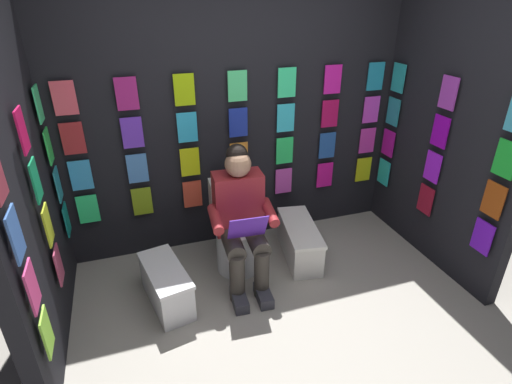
% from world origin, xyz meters
% --- Properties ---
extents(ground_plane, '(30.00, 30.00, 0.00)m').
position_xyz_m(ground_plane, '(0.00, 0.00, 0.00)').
color(ground_plane, '#9E998E').
extents(display_wall_back, '(3.23, 0.14, 2.33)m').
position_xyz_m(display_wall_back, '(0.00, -1.67, 1.16)').
color(display_wall_back, black).
rests_on(display_wall_back, ground).
extents(display_wall_left, '(0.14, 1.63, 2.33)m').
position_xyz_m(display_wall_left, '(-1.61, -0.81, 1.16)').
color(display_wall_left, black).
rests_on(display_wall_left, ground).
extents(display_wall_right, '(0.14, 1.63, 2.33)m').
position_xyz_m(display_wall_right, '(1.61, -0.81, 1.16)').
color(display_wall_right, black).
rests_on(display_wall_right, ground).
extents(toilet, '(0.41, 0.56, 0.77)m').
position_xyz_m(toilet, '(0.16, -1.18, 0.33)').
color(toilet, white).
rests_on(toilet, ground).
extents(person_reading, '(0.54, 0.70, 1.19)m').
position_xyz_m(person_reading, '(0.17, -0.95, 0.60)').
color(person_reading, maroon).
rests_on(person_reading, ground).
extents(comic_longbox_near, '(0.40, 0.77, 0.34)m').
position_xyz_m(comic_longbox_near, '(-0.43, -1.09, 0.17)').
color(comic_longbox_near, white).
rests_on(comic_longbox_near, ground).
extents(comic_longbox_far, '(0.38, 0.67, 0.34)m').
position_xyz_m(comic_longbox_far, '(0.83, -0.84, 0.17)').
color(comic_longbox_far, silver).
rests_on(comic_longbox_far, ground).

